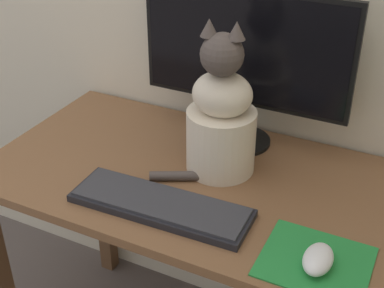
# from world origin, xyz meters

# --- Properties ---
(desk) EXTENTS (1.13, 0.60, 0.75)m
(desk) POSITION_xyz_m (0.00, 0.00, 0.63)
(desk) COLOR brown
(desk) RESTS_ON ground_plane
(monitor) EXTENTS (0.57, 0.17, 0.44)m
(monitor) POSITION_xyz_m (0.02, 0.20, 1.00)
(monitor) COLOR black
(monitor) RESTS_ON desk
(keyboard) EXTENTS (0.44, 0.15, 0.02)m
(keyboard) POSITION_xyz_m (-0.03, -0.17, 0.76)
(keyboard) COLOR black
(keyboard) RESTS_ON desk
(mousepad_right) EXTENTS (0.22, 0.20, 0.00)m
(mousepad_right) POSITION_xyz_m (0.35, -0.18, 0.75)
(mousepad_right) COLOR #238438
(mousepad_right) RESTS_ON desk
(computer_mouse_right) EXTENTS (0.06, 0.10, 0.04)m
(computer_mouse_right) POSITION_xyz_m (0.35, -0.20, 0.77)
(computer_mouse_right) COLOR white
(computer_mouse_right) RESTS_ON mousepad_right
(cat) EXTENTS (0.24, 0.24, 0.40)m
(cat) POSITION_xyz_m (0.03, 0.05, 0.90)
(cat) COLOR beige
(cat) RESTS_ON desk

